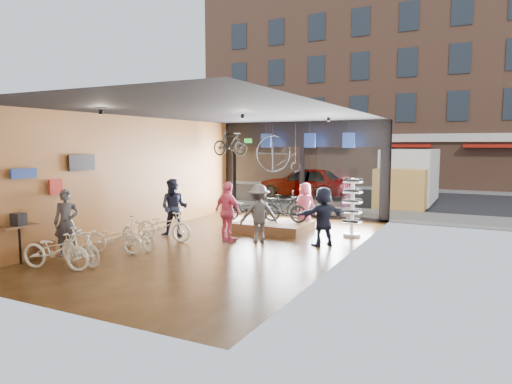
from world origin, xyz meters
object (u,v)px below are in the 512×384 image
Objects in this scene: floor_bike_2 at (115,238)px; hung_bike at (230,144)px; customer_3 at (259,214)px; penny_farthing at (280,155)px; floor_bike_4 at (164,226)px; customer_0 at (67,223)px; street_car at (304,182)px; floor_bike_1 at (80,247)px; display_platform at (273,226)px; floor_bike_0 at (56,250)px; customer_1 at (174,208)px; floor_bike_3 at (138,233)px; box_truck at (407,178)px; customer_4 at (305,206)px; display_bike_left at (245,209)px; display_bike_right at (278,205)px; display_bike_mid at (285,209)px; customer_2 at (228,212)px; customer_5 at (323,216)px; sunglasses_rack at (352,207)px.

floor_bike_2 is 0.99× the size of hung_bike.
penny_farthing is at bearing -110.20° from customer_3.
customer_0 reaches higher than floor_bike_4.
street_car is 2.81× the size of customer_0.
floor_bike_1 is 6.55m from display_platform.
hung_bike is at bearing -11.64° from floor_bike_0.
customer_1 reaches higher than floor_bike_1.
floor_bike_4 is at bearing 19.79° from floor_bike_3.
penny_farthing is at bearing -120.20° from box_truck.
customer_4 is (3.23, 5.72, 0.38)m from floor_bike_2.
box_truck is 3.91× the size of customer_3.
display_bike_left is (1.65, 6.25, 0.27)m from floor_bike_0.
display_bike_right is 7.10m from customer_0.
street_car is 9.84m from display_bike_mid.
box_truck reaches higher than floor_bike_0.
customer_0 is at bearing 64.50° from customer_4.
customer_1 is at bearing -110.93° from penny_farthing.
display_bike_mid is at bearing -125.32° from customer_3.
display_bike_right is 1.07× the size of customer_0.
floor_bike_4 is 4.08m from display_bike_mid.
floor_bike_0 is 1.07× the size of display_bike_left.
display_bike_mid is at bearing -14.50° from floor_bike_3.
display_platform is at bearing -109.76° from box_truck.
floor_bike_2 is at bearing 15.60° from floor_bike_1.
display_bike_left is 0.93× the size of customer_0.
floor_bike_3 is at bearing 174.88° from floor_bike_4.
floor_bike_0 is 4.90m from customer_2.
customer_5 is (4.39, 2.81, 0.38)m from floor_bike_3.
customer_2 is (1.82, 3.93, 0.44)m from floor_bike_1.
display_bike_mid is 0.83× the size of sunglasses_rack.
customer_4 is 0.93× the size of customer_5.
customer_0 is at bearing -120.62° from display_platform.
customer_5 reaches higher than display_platform.
penny_farthing is (-0.68, 2.09, 2.35)m from display_platform.
floor_bike_0 is at bearing -124.47° from sunglasses_rack.
customer_5 is at bearing -41.65° from floor_bike_3.
display_bike_right is 2.80m from sunglasses_rack.
customer_1 reaches higher than customer_5.
floor_bike_3 is 0.91× the size of customer_3.
box_truck is at bearing -33.91° from floor_bike_4.
floor_bike_2 is (-5.49, -13.36, -0.91)m from box_truck.
customer_3 is at bearing 10.40° from customer_0.
floor_bike_1 is 0.86× the size of penny_farthing.
floor_bike_1 is at bearing -3.40° from customer_5.
floor_bike_4 is 4.76m from customer_5.
customer_5 is at bearing -133.90° from display_bike_mid.
box_truck is 4.37× the size of display_bike_mid.
penny_farthing is (-3.32, 1.83, 1.58)m from sunglasses_rack.
customer_0 is at bearing 132.23° from display_bike_right.
box_truck is 3.67× the size of customer_1.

